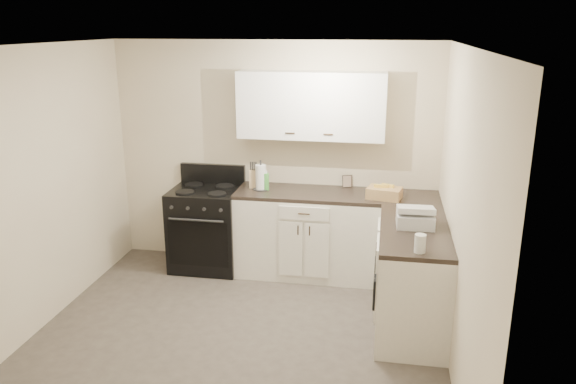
% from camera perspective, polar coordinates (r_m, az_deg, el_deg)
% --- Properties ---
extents(floor, '(3.60, 3.60, 0.00)m').
position_cam_1_polar(floor, '(5.10, -5.35, -14.80)').
color(floor, '#473F38').
rests_on(floor, ground).
extents(ceiling, '(3.60, 3.60, 0.00)m').
position_cam_1_polar(ceiling, '(4.35, -6.27, 14.51)').
color(ceiling, white).
rests_on(ceiling, wall_back).
extents(wall_back, '(3.60, 0.00, 3.60)m').
position_cam_1_polar(wall_back, '(6.26, -1.36, 3.71)').
color(wall_back, beige).
rests_on(wall_back, ground).
extents(wall_right, '(0.00, 3.60, 3.60)m').
position_cam_1_polar(wall_right, '(4.45, 17.16, -2.52)').
color(wall_right, beige).
rests_on(wall_right, ground).
extents(wall_left, '(0.00, 3.60, 3.60)m').
position_cam_1_polar(wall_left, '(5.34, -24.73, -0.17)').
color(wall_left, beige).
rests_on(wall_left, ground).
extents(wall_front, '(3.60, 0.00, 3.60)m').
position_cam_1_polar(wall_front, '(3.02, -15.14, -11.81)').
color(wall_front, beige).
rests_on(wall_front, ground).
extents(base_cabinets_back, '(1.55, 0.60, 0.90)m').
position_cam_1_polar(base_cabinets_back, '(6.15, 2.04, -4.36)').
color(base_cabinets_back, silver).
rests_on(base_cabinets_back, floor).
extents(base_cabinets_right, '(0.60, 1.90, 0.90)m').
position_cam_1_polar(base_cabinets_right, '(5.50, 12.31, -7.36)').
color(base_cabinets_right, silver).
rests_on(base_cabinets_right, floor).
extents(countertop_back, '(1.55, 0.60, 0.04)m').
position_cam_1_polar(countertop_back, '(5.99, 2.09, -0.16)').
color(countertop_back, black).
rests_on(countertop_back, base_cabinets_back).
extents(countertop_right, '(0.60, 1.90, 0.04)m').
position_cam_1_polar(countertop_right, '(5.33, 12.63, -2.74)').
color(countertop_right, black).
rests_on(countertop_right, base_cabinets_right).
extents(upper_cabinets, '(1.55, 0.30, 0.70)m').
position_cam_1_polar(upper_cabinets, '(5.94, 2.38, 8.78)').
color(upper_cabinets, white).
rests_on(upper_cabinets, wall_back).
extents(stove, '(0.75, 0.64, 0.91)m').
position_cam_1_polar(stove, '(6.37, -8.23, -3.67)').
color(stove, black).
rests_on(stove, floor).
extents(knife_block, '(0.11, 0.10, 0.20)m').
position_cam_1_polar(knife_block, '(6.12, -3.53, 1.34)').
color(knife_block, tan).
rests_on(knife_block, countertop_back).
extents(paper_towel, '(0.14, 0.14, 0.27)m').
position_cam_1_polar(paper_towel, '(6.04, -2.78, 1.50)').
color(paper_towel, white).
rests_on(paper_towel, countertop_back).
extents(soap_bottle, '(0.08, 0.08, 0.19)m').
position_cam_1_polar(soap_bottle, '(6.03, -2.24, 1.06)').
color(soap_bottle, green).
rests_on(soap_bottle, countertop_back).
extents(picture_frame, '(0.11, 0.07, 0.13)m').
position_cam_1_polar(picture_frame, '(6.18, 6.04, 1.10)').
color(picture_frame, black).
rests_on(picture_frame, countertop_back).
extents(wicker_basket, '(0.38, 0.30, 0.11)m').
position_cam_1_polar(wicker_basket, '(5.83, 9.76, -0.10)').
color(wicker_basket, tan).
rests_on(wicker_basket, countertop_right).
extents(countertop_grill, '(0.33, 0.31, 0.12)m').
position_cam_1_polar(countertop_grill, '(5.10, 12.79, -2.72)').
color(countertop_grill, silver).
rests_on(countertop_grill, countertop_right).
extents(glass_jar, '(0.10, 0.10, 0.15)m').
position_cam_1_polar(glass_jar, '(4.52, 13.27, -5.11)').
color(glass_jar, silver).
rests_on(glass_jar, countertop_right).
extents(oven_mitt_near, '(0.02, 0.16, 0.27)m').
position_cam_1_polar(oven_mitt_near, '(4.91, 8.76, -10.02)').
color(oven_mitt_near, black).
rests_on(oven_mitt_near, base_cabinets_right).
extents(oven_mitt_far, '(0.02, 0.16, 0.28)m').
position_cam_1_polar(oven_mitt_far, '(5.25, 8.88, -8.17)').
color(oven_mitt_far, black).
rests_on(oven_mitt_far, base_cabinets_right).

